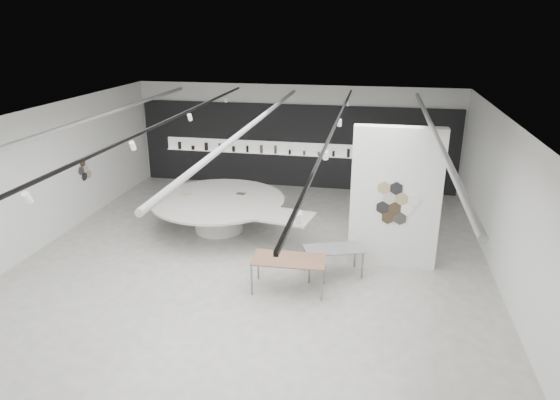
% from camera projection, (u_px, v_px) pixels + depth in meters
% --- Properties ---
extents(room, '(12.02, 14.02, 3.82)m').
position_uv_depth(room, '(245.00, 192.00, 12.02)').
color(room, '#BAB9B0').
rests_on(room, ground).
extents(back_wall_display, '(11.80, 0.27, 3.10)m').
position_uv_depth(back_wall_display, '(293.00, 146.00, 18.60)').
color(back_wall_display, black).
rests_on(back_wall_display, ground).
extents(partition_column, '(2.20, 0.38, 3.60)m').
position_uv_depth(partition_column, '(395.00, 198.00, 12.38)').
color(partition_column, white).
rests_on(partition_column, ground).
extents(display_island, '(5.31, 4.58, 1.01)m').
position_uv_depth(display_island, '(221.00, 210.00, 14.81)').
color(display_island, white).
rests_on(display_island, ground).
extents(sample_table_wood, '(1.72, 0.90, 0.79)m').
position_uv_depth(sample_table_wood, '(289.00, 261.00, 11.48)').
color(sample_table_wood, brown).
rests_on(sample_table_wood, ground).
extents(sample_table_stone, '(1.55, 1.13, 0.72)m').
position_uv_depth(sample_table_stone, '(333.00, 251.00, 12.19)').
color(sample_table_stone, gray).
rests_on(sample_table_stone, ground).
extents(kitchen_counter, '(1.58, 0.72, 1.21)m').
position_uv_depth(kitchen_counter, '(391.00, 184.00, 17.92)').
color(kitchen_counter, white).
rests_on(kitchen_counter, ground).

